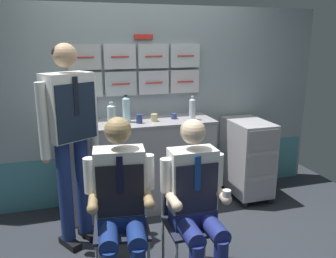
{
  "coord_description": "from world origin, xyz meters",
  "views": [
    {
      "loc": [
        -0.88,
        -2.36,
        1.79
      ],
      "look_at": [
        -0.03,
        0.41,
        1.04
      ],
      "focal_mm": 37.13,
      "sensor_mm": 36.0,
      "label": 1
    }
  ],
  "objects_px": {
    "sparkling_bottle_green": "(126,109)",
    "folding_chair_left": "(121,211)",
    "crew_member_right": "(196,198)",
    "folding_chair_right": "(188,208)",
    "crew_member_standing": "(70,128)",
    "service_trolley": "(247,156)",
    "crew_member_left": "(121,199)",
    "paper_cup_blue": "(139,119)"
  },
  "relations": [
    {
      "from": "service_trolley",
      "to": "crew_member_right",
      "type": "distance_m",
      "value": 1.67
    },
    {
      "from": "crew_member_left",
      "to": "folding_chair_right",
      "type": "bearing_deg",
      "value": 6.12
    },
    {
      "from": "crew_member_standing",
      "to": "sparkling_bottle_green",
      "type": "height_order",
      "value": "crew_member_standing"
    },
    {
      "from": "crew_member_right",
      "to": "sparkling_bottle_green",
      "type": "relative_size",
      "value": 4.41
    },
    {
      "from": "crew_member_left",
      "to": "crew_member_standing",
      "type": "relative_size",
      "value": 0.72
    },
    {
      "from": "service_trolley",
      "to": "paper_cup_blue",
      "type": "height_order",
      "value": "paper_cup_blue"
    },
    {
      "from": "paper_cup_blue",
      "to": "crew_member_right",
      "type": "bearing_deg",
      "value": -83.52
    },
    {
      "from": "service_trolley",
      "to": "folding_chair_left",
      "type": "distance_m",
      "value": 1.89
    },
    {
      "from": "sparkling_bottle_green",
      "to": "paper_cup_blue",
      "type": "relative_size",
      "value": 3.14
    },
    {
      "from": "crew_member_standing",
      "to": "paper_cup_blue",
      "type": "relative_size",
      "value": 19.65
    },
    {
      "from": "folding_chair_right",
      "to": "paper_cup_blue",
      "type": "bearing_deg",
      "value": 97.56
    },
    {
      "from": "crew_member_standing",
      "to": "service_trolley",
      "type": "bearing_deg",
      "value": 11.82
    },
    {
      "from": "service_trolley",
      "to": "sparkling_bottle_green",
      "type": "xyz_separation_m",
      "value": [
        -1.37,
        0.09,
        0.62
      ]
    },
    {
      "from": "folding_chair_right",
      "to": "crew_member_right",
      "type": "height_order",
      "value": "crew_member_right"
    },
    {
      "from": "service_trolley",
      "to": "sparkling_bottle_green",
      "type": "relative_size",
      "value": 3.2
    },
    {
      "from": "crew_member_left",
      "to": "crew_member_right",
      "type": "height_order",
      "value": "crew_member_left"
    },
    {
      "from": "folding_chair_left",
      "to": "crew_member_left",
      "type": "relative_size",
      "value": 0.67
    },
    {
      "from": "crew_member_left",
      "to": "folding_chair_right",
      "type": "xyz_separation_m",
      "value": [
        0.53,
        0.06,
        -0.18
      ]
    },
    {
      "from": "folding_chair_right",
      "to": "crew_member_left",
      "type": "bearing_deg",
      "value": -173.88
    },
    {
      "from": "service_trolley",
      "to": "crew_member_left",
      "type": "xyz_separation_m",
      "value": [
        -1.65,
        -1.12,
        0.22
      ]
    },
    {
      "from": "crew_member_standing",
      "to": "paper_cup_blue",
      "type": "height_order",
      "value": "crew_member_standing"
    },
    {
      "from": "sparkling_bottle_green",
      "to": "folding_chair_left",
      "type": "bearing_deg",
      "value": -103.61
    },
    {
      "from": "folding_chair_left",
      "to": "sparkling_bottle_green",
      "type": "xyz_separation_m",
      "value": [
        0.25,
        1.05,
        0.58
      ]
    },
    {
      "from": "crew_member_standing",
      "to": "paper_cup_blue",
      "type": "bearing_deg",
      "value": 30.78
    },
    {
      "from": "crew_member_right",
      "to": "crew_member_standing",
      "type": "relative_size",
      "value": 0.71
    },
    {
      "from": "service_trolley",
      "to": "crew_member_left",
      "type": "distance_m",
      "value": 2.0
    },
    {
      "from": "service_trolley",
      "to": "crew_member_right",
      "type": "height_order",
      "value": "crew_member_right"
    },
    {
      "from": "crew_member_right",
      "to": "paper_cup_blue",
      "type": "xyz_separation_m",
      "value": [
        -0.14,
        1.23,
        0.33
      ]
    },
    {
      "from": "folding_chair_right",
      "to": "sparkling_bottle_green",
      "type": "height_order",
      "value": "sparkling_bottle_green"
    },
    {
      "from": "crew_member_standing",
      "to": "sparkling_bottle_green",
      "type": "relative_size",
      "value": 6.25
    },
    {
      "from": "folding_chair_left",
      "to": "crew_member_standing",
      "type": "relative_size",
      "value": 0.48
    },
    {
      "from": "crew_member_standing",
      "to": "paper_cup_blue",
      "type": "distance_m",
      "value": 0.8
    },
    {
      "from": "crew_member_left",
      "to": "paper_cup_blue",
      "type": "xyz_separation_m",
      "value": [
        0.39,
        1.12,
        0.31
      ]
    },
    {
      "from": "crew_member_right",
      "to": "paper_cup_blue",
      "type": "relative_size",
      "value": 13.88
    },
    {
      "from": "folding_chair_left",
      "to": "crew_member_right",
      "type": "relative_size",
      "value": 0.68
    },
    {
      "from": "folding_chair_right",
      "to": "crew_member_standing",
      "type": "xyz_separation_m",
      "value": [
        -0.83,
        0.66,
        0.55
      ]
    },
    {
      "from": "crew_member_left",
      "to": "service_trolley",
      "type": "bearing_deg",
      "value": 34.22
    },
    {
      "from": "crew_member_left",
      "to": "paper_cup_blue",
      "type": "distance_m",
      "value": 1.23
    },
    {
      "from": "folding_chair_left",
      "to": "sparkling_bottle_green",
      "type": "bearing_deg",
      "value": 76.39
    },
    {
      "from": "crew_member_right",
      "to": "folding_chair_right",
      "type": "bearing_deg",
      "value": 89.33
    },
    {
      "from": "folding_chair_right",
      "to": "paper_cup_blue",
      "type": "relative_size",
      "value": 9.45
    },
    {
      "from": "service_trolley",
      "to": "crew_member_standing",
      "type": "distance_m",
      "value": 2.07
    }
  ]
}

